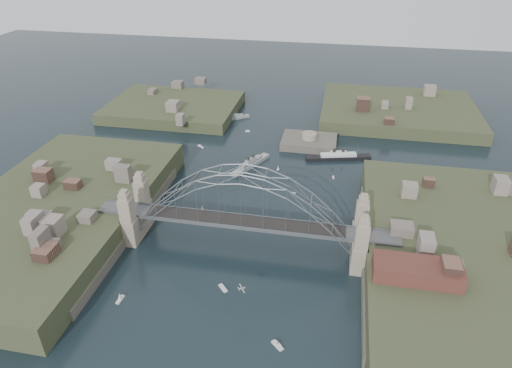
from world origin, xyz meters
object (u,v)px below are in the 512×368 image
(naval_cruiser_near, at_px, (251,164))
(ocean_liner, at_px, (338,157))
(wharf_shed, at_px, (417,271))
(naval_cruiser_far, at_px, (235,118))
(fort_island, at_px, (309,146))
(bridge, at_px, (243,209))

(naval_cruiser_near, height_order, ocean_liner, naval_cruiser_near)
(wharf_shed, relative_size, naval_cruiser_far, 1.58)
(fort_island, relative_size, naval_cruiser_far, 1.73)
(naval_cruiser_far, relative_size, ocean_liner, 0.51)
(naval_cruiser_far, bearing_deg, ocean_liner, -33.58)
(fort_island, relative_size, wharf_shed, 1.10)
(wharf_shed, bearing_deg, naval_cruiser_far, 122.85)
(naval_cruiser_near, height_order, naval_cruiser_far, naval_cruiser_near)
(ocean_liner, bearing_deg, naval_cruiser_near, -159.07)
(naval_cruiser_near, relative_size, naval_cruiser_far, 1.55)
(wharf_shed, height_order, naval_cruiser_far, wharf_shed)
(naval_cruiser_near, distance_m, naval_cruiser_far, 47.35)
(fort_island, xyz_separation_m, ocean_liner, (12.18, -10.44, 1.29))
(ocean_liner, bearing_deg, naval_cruiser_far, 146.42)
(bridge, xyz_separation_m, naval_cruiser_near, (-7.70, 47.37, -11.37))
(naval_cruiser_near, xyz_separation_m, ocean_liner, (31.88, 12.19, -0.01))
(fort_island, bearing_deg, naval_cruiser_far, 149.07)
(bridge, relative_size, fort_island, 3.82)
(ocean_liner, bearing_deg, bridge, -112.10)
(naval_cruiser_far, bearing_deg, bridge, -75.19)
(bridge, height_order, ocean_liner, bridge)
(bridge, relative_size, naval_cruiser_far, 6.62)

